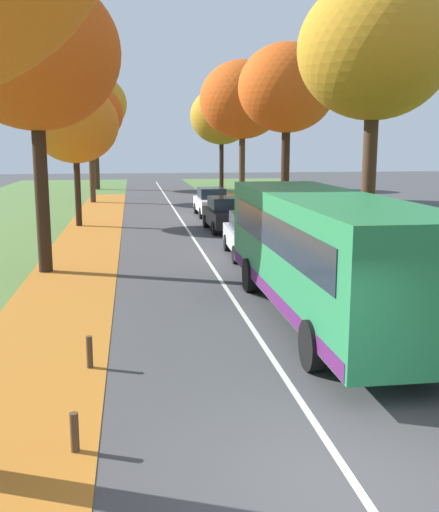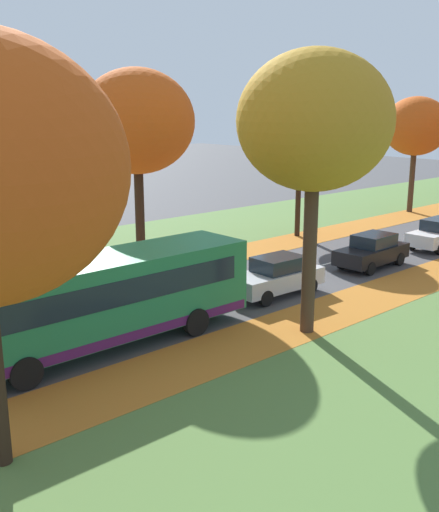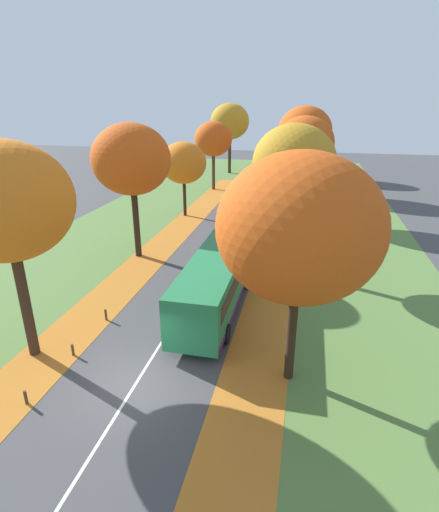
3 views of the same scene
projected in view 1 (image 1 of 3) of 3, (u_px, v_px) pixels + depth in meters
The scene contains 19 objects.
ground_plane at pixel (354, 483), 7.45m from camera, with size 160.00×160.00×0.00m, color #424244.
leaf_litter_left at pixel (76, 267), 20.41m from camera, with size 2.80×60.00×0.00m, color #B26B23.
grass_verge_right at pixel (387, 233), 28.20m from camera, with size 12.00×90.00×0.01m, color #517538.
leaf_litter_right at pixel (335, 260), 21.72m from camera, with size 2.80×60.00×0.00m, color #B26B23.
road_centre_line at pixel (193, 237), 26.90m from camera, with size 0.12×80.00×0.01m, color silver.
tree_left_near at pixel (34, 53), 18.45m from camera, with size 5.34×5.34×9.35m.
tree_left_mid at pixel (75, 124), 29.74m from camera, with size 4.34×4.34×7.09m.
tree_left_far at pixel (90, 114), 41.87m from camera, with size 4.65×4.65×8.32m.
tree_left_distant at pixel (94, 104), 53.77m from camera, with size 5.81×5.81×10.29m.
tree_right_near at pixel (375, 51), 19.45m from camera, with size 5.04×5.04×9.45m.
tree_right_mid at pixel (287, 89), 31.92m from camera, with size 5.23×5.23×9.44m.
tree_right_far at pixel (242, 100), 43.48m from camera, with size 6.24×6.24×10.11m.
tree_right_distant at pixel (221, 116), 54.51m from camera, with size 5.72×5.72×9.21m.
bollard_second at pixel (75, 433), 8.15m from camera, with size 0.12×0.12×0.57m, color #4C3823.
bollard_third at pixel (90, 352), 11.20m from camera, with size 0.12×0.12×0.62m, color #4C3823.
bus at pixel (323, 249), 14.14m from camera, with size 2.69×10.41×2.98m.
car_silver_lead at pixel (252, 235), 22.30m from camera, with size 1.90×4.26×1.62m.
car_black_following at pixel (226, 214), 28.86m from camera, with size 1.89×4.25×1.62m.
car_white_third_in_line at pixel (212, 202), 34.85m from camera, with size 1.82×4.22×1.62m.
Camera 1 is at (-2.64, -6.49, 4.16)m, focal length 42.00 mm.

